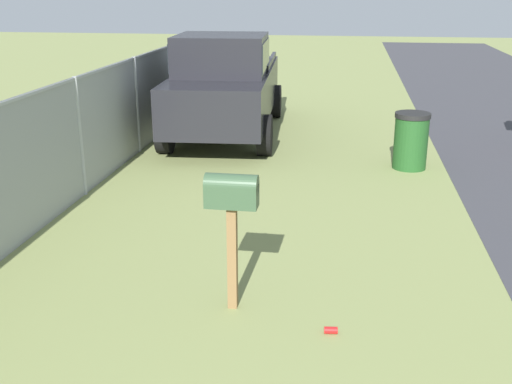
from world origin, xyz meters
The scene contains 5 objects.
mailbox centered at (6.25, 0.16, 1.09)m, with size 0.22×0.49×1.37m.
pickup_truck centered at (13.43, 1.64, 1.10)m, with size 5.36×2.38×2.09m.
trash_bin centered at (11.46, -1.97, 0.49)m, with size 0.60×0.60×0.97m.
fence_section centered at (8.03, 3.00, 0.95)m, with size 12.78×0.07×1.77m.
litter_can_midfield_b centered at (5.90, -0.81, 0.03)m, with size 0.07×0.07×0.12m, color red.
Camera 1 is at (0.94, -0.86, 3.02)m, focal length 43.33 mm.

